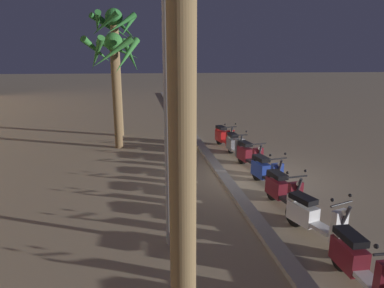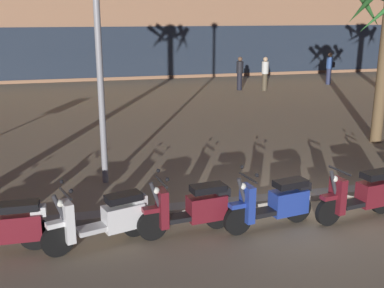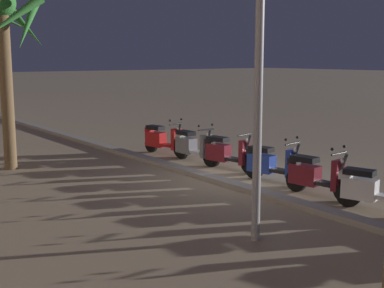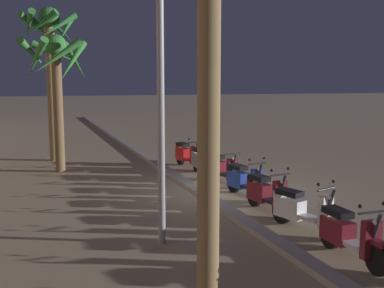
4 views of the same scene
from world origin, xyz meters
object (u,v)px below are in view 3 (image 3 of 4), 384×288
(scooter_white_far_back, at_px, (375,189))
(scooter_grey_gap_after_mid, at_px, (192,146))
(scooter_maroon_mid_front, at_px, (226,153))
(scooter_red_tail_end, at_px, (162,140))
(scooter_maroon_mid_rear, at_px, (315,175))
(palm_tree_mid_walkway, at_px, (3,35))
(scooter_blue_second_in_line, at_px, (271,164))

(scooter_white_far_back, bearing_deg, scooter_grey_gap_after_mid, -0.59)
(scooter_maroon_mid_front, bearing_deg, scooter_white_far_back, 178.01)
(scooter_grey_gap_after_mid, xyz_separation_m, scooter_red_tail_end, (1.53, 0.04, 0.00))
(scooter_grey_gap_after_mid, bearing_deg, scooter_maroon_mid_front, -175.93)
(scooter_maroon_mid_rear, relative_size, scooter_maroon_mid_front, 0.96)
(scooter_white_far_back, height_order, scooter_red_tail_end, same)
(scooter_maroon_mid_front, bearing_deg, scooter_red_tail_end, 2.78)
(scooter_grey_gap_after_mid, bearing_deg, palm_tree_mid_walkway, 64.53)
(palm_tree_mid_walkway, bearing_deg, scooter_grey_gap_after_mid, -115.47)
(scooter_red_tail_end, bearing_deg, scooter_maroon_mid_front, -177.22)
(scooter_grey_gap_after_mid, distance_m, palm_tree_mid_walkway, 5.96)
(scooter_maroon_mid_rear, height_order, scooter_maroon_mid_front, scooter_maroon_mid_rear)
(scooter_white_far_back, distance_m, scooter_maroon_mid_front, 4.73)
(scooter_red_tail_end, distance_m, palm_tree_mid_walkway, 5.55)
(scooter_white_far_back, height_order, scooter_grey_gap_after_mid, same)
(scooter_grey_gap_after_mid, bearing_deg, scooter_blue_second_in_line, -179.18)
(scooter_grey_gap_after_mid, bearing_deg, scooter_maroon_mid_rear, 178.85)
(scooter_maroon_mid_front, distance_m, scooter_red_tail_end, 2.95)
(scooter_blue_second_in_line, height_order, scooter_grey_gap_after_mid, same)
(scooter_maroon_mid_rear, relative_size, palm_tree_mid_walkway, 0.36)
(scooter_maroon_mid_rear, distance_m, scooter_grey_gap_after_mid, 4.65)
(scooter_maroon_mid_rear, distance_m, palm_tree_mid_walkway, 8.75)
(scooter_blue_second_in_line, distance_m, scooter_red_tail_end, 4.69)
(scooter_blue_second_in_line, bearing_deg, scooter_maroon_mid_rear, 174.70)
(scooter_white_far_back, distance_m, scooter_grey_gap_after_mid, 6.15)
(scooter_blue_second_in_line, height_order, scooter_red_tail_end, same)
(scooter_white_far_back, relative_size, scooter_grey_gap_after_mid, 0.98)
(scooter_maroon_mid_rear, bearing_deg, scooter_maroon_mid_front, -3.44)
(scooter_grey_gap_after_mid, height_order, palm_tree_mid_walkway, palm_tree_mid_walkway)
(scooter_blue_second_in_line, distance_m, palm_tree_mid_walkway, 7.73)
(scooter_red_tail_end, relative_size, palm_tree_mid_walkway, 0.38)
(palm_tree_mid_walkway, bearing_deg, scooter_maroon_mid_rear, -146.71)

